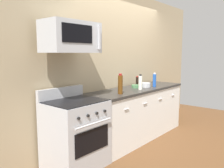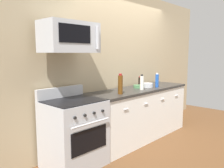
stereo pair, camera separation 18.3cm
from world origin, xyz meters
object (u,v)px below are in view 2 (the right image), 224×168
(bowl_green_glaze, at_px, (138,86))
(bowl_steel_prep, at_px, (148,85))
(range_oven, at_px, (74,133))
(bottle_vinegar_white, at_px, (142,83))
(microwave, at_px, (70,37))
(bottle_soda_blue, at_px, (157,80))
(bottle_soy_sauce_dark, at_px, (140,81))
(bottle_wine_amber, at_px, (120,84))

(bowl_green_glaze, xyz_separation_m, bowl_steel_prep, (0.19, -0.09, 0.01))
(range_oven, xyz_separation_m, bottle_vinegar_white, (1.36, -0.14, 0.58))
(microwave, bearing_deg, bottle_vinegar_white, -7.56)
(microwave, bearing_deg, bottle_soda_blue, -6.30)
(range_oven, height_order, bottle_soda_blue, bottle_soda_blue)
(bottle_soy_sauce_dark, bearing_deg, bottle_vinegar_white, -139.11)
(bottle_vinegar_white, relative_size, bowl_steel_prep, 1.41)
(range_oven, height_order, bottle_wine_amber, bottle_wine_amber)
(bottle_vinegar_white, bearing_deg, bottle_soda_blue, -2.45)
(bottle_wine_amber, bearing_deg, bottle_vinegar_white, 1.12)
(bowl_green_glaze, bearing_deg, bottle_wine_amber, -164.56)
(microwave, height_order, bottle_soda_blue, microwave)
(bowl_steel_prep, bearing_deg, bottle_soy_sauce_dark, 82.47)
(microwave, height_order, bottle_wine_amber, microwave)
(range_oven, bearing_deg, bottle_wine_amber, -10.56)
(microwave, distance_m, bottle_wine_amber, 1.06)
(range_oven, distance_m, bottle_soda_blue, 1.91)
(bottle_soda_blue, distance_m, bowl_steel_prep, 0.19)
(bottle_soy_sauce_dark, relative_size, bottle_wine_amber, 0.60)
(bowl_green_glaze, distance_m, bowl_steel_prep, 0.21)
(bottle_wine_amber, bearing_deg, bowl_steel_prep, 6.79)
(bottle_soda_blue, relative_size, bowl_green_glaze, 1.67)
(bottle_wine_amber, distance_m, bowl_steel_prep, 0.91)
(microwave, height_order, bowl_green_glaze, microwave)
(bottle_soy_sauce_dark, relative_size, bowl_green_glaze, 1.19)
(microwave, distance_m, bottle_soy_sauce_dark, 1.87)
(range_oven, relative_size, bottle_soda_blue, 4.04)
(bottle_wine_amber, relative_size, bottle_soda_blue, 1.20)
(range_oven, xyz_separation_m, bowl_green_glaze, (1.49, 0.05, 0.48))
(bottle_soy_sauce_dark, distance_m, bottle_wine_amber, 0.97)
(bottle_vinegar_white, distance_m, bottle_wine_amber, 0.57)
(bottle_wine_amber, relative_size, bowl_green_glaze, 2.00)
(microwave, height_order, bowl_steel_prep, microwave)
(range_oven, bearing_deg, bottle_vinegar_white, -5.70)
(bottle_soy_sauce_dark, bearing_deg, bottle_soda_blue, -72.58)
(bottle_vinegar_white, xyz_separation_m, bowl_green_glaze, (0.13, 0.18, -0.10))
(bowl_steel_prep, bearing_deg, bowl_green_glaze, 154.98)
(bottle_soy_sauce_dark, xyz_separation_m, bowl_green_glaze, (-0.22, -0.12, -0.06))
(bottle_vinegar_white, xyz_separation_m, bowl_steel_prep, (0.32, 0.10, -0.08))
(bottle_vinegar_white, distance_m, bottle_soda_blue, 0.45)
(bottle_vinegar_white, height_order, bowl_steel_prep, bottle_vinegar_white)
(bottle_vinegar_white, bearing_deg, microwave, 172.44)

